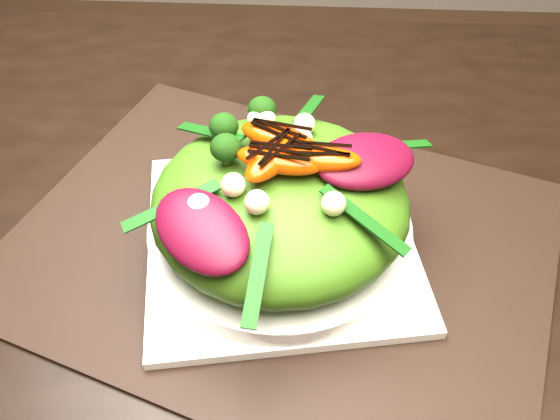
# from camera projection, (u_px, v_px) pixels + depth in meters

# --- Properties ---
(dining_table) EXTENTS (1.60, 0.90, 0.75)m
(dining_table) POSITION_uv_depth(u_px,v_px,m) (304.00, 279.00, 0.54)
(dining_table) COLOR black
(dining_table) RESTS_ON floor
(placemat) EXTENTS (0.57, 0.50, 0.00)m
(placemat) POSITION_uv_depth(u_px,v_px,m) (280.00, 243.00, 0.54)
(placemat) COLOR black
(placemat) RESTS_ON dining_table
(plate_base) EXTENTS (0.27, 0.27, 0.01)m
(plate_base) POSITION_uv_depth(u_px,v_px,m) (280.00, 238.00, 0.54)
(plate_base) COLOR white
(plate_base) RESTS_ON placemat
(salad_bowl) EXTENTS (0.28, 0.28, 0.02)m
(salad_bowl) POSITION_uv_depth(u_px,v_px,m) (280.00, 229.00, 0.53)
(salad_bowl) COLOR white
(salad_bowl) RESTS_ON plate_base
(lettuce_mound) EXTENTS (0.23, 0.23, 0.08)m
(lettuce_mound) POSITION_uv_depth(u_px,v_px,m) (280.00, 201.00, 0.50)
(lettuce_mound) COLOR #3B6512
(lettuce_mound) RESTS_ON salad_bowl
(radicchio_leaf) EXTENTS (0.11, 0.09, 0.02)m
(radicchio_leaf) POSITION_uv_depth(u_px,v_px,m) (365.00, 161.00, 0.48)
(radicchio_leaf) COLOR #460718
(radicchio_leaf) RESTS_ON lettuce_mound
(orange_segment) EXTENTS (0.07, 0.05, 0.02)m
(orange_segment) POSITION_uv_depth(u_px,v_px,m) (258.00, 142.00, 0.49)
(orange_segment) COLOR #C52E03
(orange_segment) RESTS_ON lettuce_mound
(broccoli_floret) EXTENTS (0.04, 0.04, 0.04)m
(broccoli_floret) POSITION_uv_depth(u_px,v_px,m) (224.00, 128.00, 0.49)
(broccoli_floret) COLOR black
(broccoli_floret) RESTS_ON lettuce_mound
(macadamia_nut) EXTENTS (0.03, 0.03, 0.02)m
(macadamia_nut) POSITION_uv_depth(u_px,v_px,m) (326.00, 189.00, 0.45)
(macadamia_nut) COLOR beige
(macadamia_nut) RESTS_ON lettuce_mound
(balsamic_drizzle) EXTENTS (0.04, 0.01, 0.00)m
(balsamic_drizzle) POSITION_uv_depth(u_px,v_px,m) (258.00, 132.00, 0.48)
(balsamic_drizzle) COLOR black
(balsamic_drizzle) RESTS_ON orange_segment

